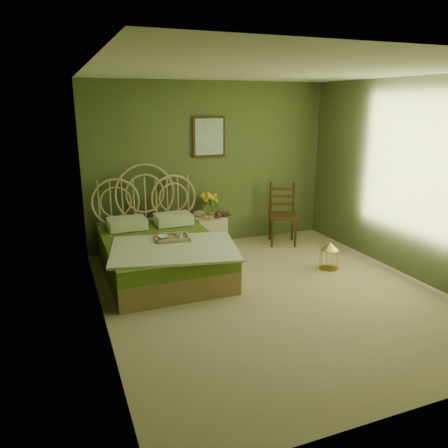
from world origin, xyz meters
name	(u,v)px	position (x,y,z in m)	size (l,w,h in m)	color
floor	(273,294)	(0.00, 0.00, 0.00)	(4.50, 4.50, 0.00)	tan
ceiling	(280,71)	(0.00, 0.00, 2.60)	(4.50, 4.50, 0.00)	silver
wall_back	(210,165)	(0.00, 2.25, 1.30)	(4.00, 4.00, 0.00)	#536434
wall_left	(96,205)	(-2.00, 0.00, 1.30)	(4.50, 4.50, 0.00)	#536434
wall_right	(412,179)	(2.00, 0.00, 1.30)	(4.50, 4.50, 0.00)	#536434
wall_art	(209,137)	(-0.03, 2.22, 1.75)	(0.54, 0.04, 0.64)	#38220F
bed	(161,252)	(-1.10, 1.18, 0.30)	(1.76, 2.23, 1.38)	tan
nightstand	(209,227)	(-0.12, 1.99, 0.34)	(0.47, 0.47, 0.94)	beige
chair	(281,210)	(1.08, 1.82, 0.55)	(0.58, 0.58, 1.00)	#38220F
birdcage	(329,256)	(1.14, 0.48, 0.19)	(0.25, 0.25, 0.39)	gold
book_lower	(219,215)	(0.05, 2.00, 0.52)	(0.17, 0.23, 0.02)	#381E0F
book_upper	(219,214)	(0.05, 2.00, 0.54)	(0.16, 0.22, 0.02)	#472819
cereal_bowl	(164,237)	(-1.08, 1.08, 0.55)	(0.15, 0.15, 0.04)	white
coffee_cup	(179,236)	(-0.90, 0.97, 0.57)	(0.08, 0.08, 0.08)	white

